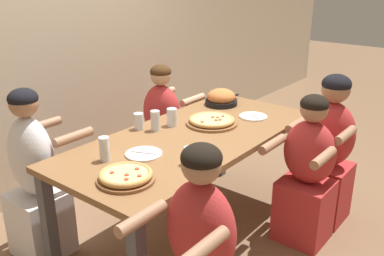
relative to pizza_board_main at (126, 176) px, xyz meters
name	(u,v)px	position (x,y,z in m)	size (l,w,h in m)	color
ground_plane	(192,232)	(0.73, 0.14, -0.80)	(18.00, 18.00, 0.00)	brown
dining_table	(192,147)	(0.73, 0.14, -0.11)	(1.94, 0.87, 0.77)	brown
pizza_board_main	(126,176)	(0.00, 0.00, 0.00)	(0.31, 0.31, 0.05)	brown
pizza_board_second	(212,121)	(0.99, 0.16, 0.00)	(0.37, 0.37, 0.05)	brown
skillet_bowl	(221,98)	(1.42, 0.37, 0.03)	(0.38, 0.26, 0.13)	black
empty_plate_a	(253,116)	(1.31, 0.00, -0.02)	(0.21, 0.21, 0.02)	white
empty_plate_b	(144,154)	(0.30, 0.16, -0.02)	(0.22, 0.22, 0.02)	white
drinking_glass_a	(190,157)	(0.37, -0.14, 0.02)	(0.07, 0.07, 0.11)	silver
drinking_glass_b	(155,122)	(0.65, 0.39, 0.04)	(0.06, 0.06, 0.14)	silver
drinking_glass_c	(105,150)	(0.10, 0.28, 0.04)	(0.06, 0.06, 0.15)	silver
drinking_glass_d	(172,118)	(0.79, 0.36, 0.03)	(0.07, 0.07, 0.13)	silver
drinking_glass_e	(139,121)	(0.59, 0.50, 0.03)	(0.07, 0.07, 0.12)	silver
diner_far_midright	(163,134)	(1.16, 0.79, -0.31)	(0.51, 0.40, 1.09)	#B22D2D
diner_near_midright	(307,177)	(1.17, -0.52, -0.31)	(0.51, 0.40, 1.07)	#B22D2D
diner_far_left	(36,183)	(-0.06, 0.79, -0.27)	(0.51, 0.40, 1.15)	silver
diner_near_right	(328,155)	(1.53, -0.52, -0.27)	(0.51, 0.40, 1.13)	#B22D2D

